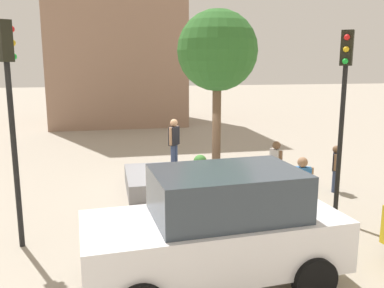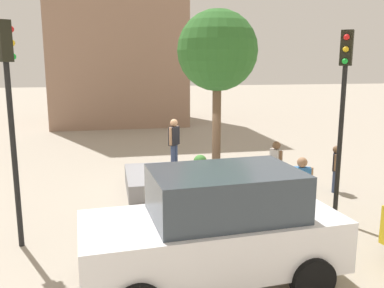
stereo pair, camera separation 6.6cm
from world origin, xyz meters
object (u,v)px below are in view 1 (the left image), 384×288
at_px(plaza_tree, 217,52).
at_px(pedestrian_crossing, 301,184).
at_px(planter_ledge, 192,179).
at_px(skateboarder, 174,140).
at_px(traffic_light_median, 343,95).
at_px(skateboard, 174,168).
at_px(bystander_watching, 276,163).
at_px(traffic_light_corner, 10,98).
at_px(police_car, 217,228).
at_px(passerby_with_bag, 335,165).

distance_m(plaza_tree, pedestrian_crossing, 4.91).
bearing_deg(planter_ledge, skateboarder, -22.30).
xyz_separation_m(planter_ledge, plaza_tree, (-0.78, 0.15, 4.13)).
bearing_deg(traffic_light_median, skateboarder, -46.01).
bearing_deg(skateboarder, skateboard, -90.00).
height_order(plaza_tree, bystander_watching, plaza_tree).
xyz_separation_m(skateboarder, traffic_light_median, (-3.66, 3.79, 1.69)).
height_order(planter_ledge, traffic_light_corner, traffic_light_corner).
xyz_separation_m(plaza_tree, pedestrian_crossing, (-1.44, 3.19, -3.44)).
xyz_separation_m(skateboarder, police_car, (0.21, 6.20, -0.49)).
relative_size(bystander_watching, pedestrian_crossing, 0.97).
bearing_deg(skateboarder, traffic_light_corner, 42.30).
bearing_deg(skateboard, traffic_light_median, 133.99).
distance_m(plaza_tree, bystander_watching, 3.96).
xyz_separation_m(traffic_light_corner, bystander_watching, (-7.18, -2.57, -2.39)).
bearing_deg(bystander_watching, traffic_light_median, 102.47).
bearing_deg(pedestrian_crossing, plaza_tree, -65.63).
height_order(police_car, traffic_light_corner, traffic_light_corner).
bearing_deg(police_car, skateboard, -91.93).
distance_m(police_car, bystander_watching, 6.01).
xyz_separation_m(planter_ledge, skateboarder, (0.55, -0.23, 1.31)).
bearing_deg(plaza_tree, traffic_light_corner, 31.73).
relative_size(skateboarder, bystander_watching, 0.98).
distance_m(traffic_light_corner, bystander_watching, 8.00).
xyz_separation_m(planter_ledge, passerby_with_bag, (-4.41, 1.28, 0.58)).
distance_m(skateboard, passerby_with_bag, 5.19).
distance_m(planter_ledge, bystander_watching, 2.78).
distance_m(skateboard, skateboarder, 0.96).
distance_m(plaza_tree, traffic_light_median, 4.29).
xyz_separation_m(skateboard, passerby_with_bag, (-4.97, 1.50, 0.22)).
xyz_separation_m(passerby_with_bag, bystander_watching, (1.89, -0.34, 0.09)).
height_order(planter_ledge, passerby_with_bag, passerby_with_bag).
bearing_deg(skateboarder, planter_ledge, 157.70).
relative_size(planter_ledge, traffic_light_median, 0.88).
relative_size(plaza_tree, traffic_light_median, 1.05).
height_order(traffic_light_median, pedestrian_crossing, traffic_light_median).
distance_m(planter_ledge, pedestrian_crossing, 4.06).
distance_m(skateboarder, passerby_with_bag, 5.24).
relative_size(police_car, passerby_with_bag, 3.22).
distance_m(traffic_light_median, bystander_watching, 3.56).
distance_m(traffic_light_corner, passerby_with_bag, 9.66).
bearing_deg(planter_ledge, skateboard, -22.30).
distance_m(planter_ledge, traffic_light_median, 5.60).
bearing_deg(traffic_light_median, plaza_tree, -55.72).
distance_m(plaza_tree, skateboarder, 3.14).
bearing_deg(pedestrian_crossing, police_car, 41.49).
bearing_deg(traffic_light_corner, passerby_with_bag, -166.17).
bearing_deg(traffic_light_median, passerby_with_bag, -119.72).
bearing_deg(skateboard, planter_ledge, 157.70).
height_order(traffic_light_median, bystander_watching, traffic_light_median).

